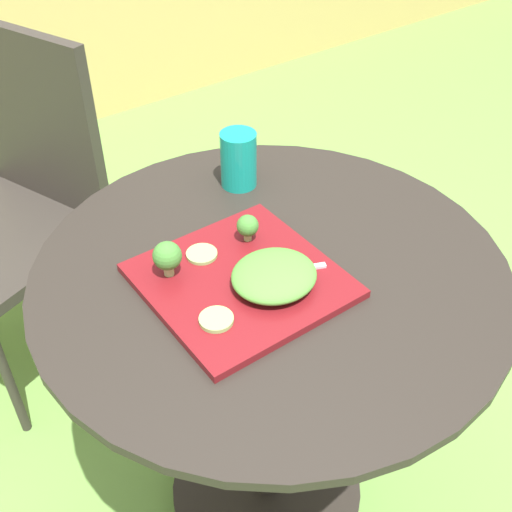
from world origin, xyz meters
TOP-DOWN VIEW (x-y plane):
  - ground_plane at (0.00, 0.00)m, footprint 12.00×12.00m
  - patio_table at (0.00, 0.00)m, footprint 0.80×0.80m
  - patio_chair at (-0.21, 0.78)m, footprint 0.57×0.57m
  - salad_plate at (-0.07, -0.01)m, footprint 0.29×0.29m
  - drinking_glass at (0.10, 0.24)m, footprint 0.07×0.07m
  - fork at (-0.02, -0.03)m, footprint 0.15×0.07m
  - lettuce_mound at (-0.03, -0.05)m, footprint 0.14×0.13m
  - broccoli_floret_0 at (-0.15, 0.07)m, footprint 0.05×0.05m
  - broccoli_floret_1 at (-0.00, 0.07)m, footprint 0.04×0.04m
  - cucumber_slice_0 at (-0.09, 0.08)m, footprint 0.05×0.05m
  - cucumber_slice_1 at (-0.15, -0.07)m, footprint 0.05×0.05m

SIDE VIEW (x-z plane):
  - ground_plane at x=0.00m, z-range 0.00..0.00m
  - patio_table at x=0.00m, z-range 0.07..0.78m
  - patio_chair at x=-0.21m, z-range 0.08..0.98m
  - salad_plate at x=-0.07m, z-range 0.72..0.73m
  - fork at x=-0.02m, z-range 0.73..0.74m
  - cucumber_slice_0 at x=-0.09m, z-range 0.73..0.74m
  - cucumber_slice_1 at x=-0.15m, z-range 0.73..0.74m
  - lettuce_mound at x=-0.03m, z-range 0.73..0.77m
  - broccoli_floret_1 at x=0.00m, z-range 0.74..0.78m
  - drinking_glass at x=0.10m, z-range 0.71..0.82m
  - broccoli_floret_0 at x=-0.15m, z-range 0.74..0.80m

